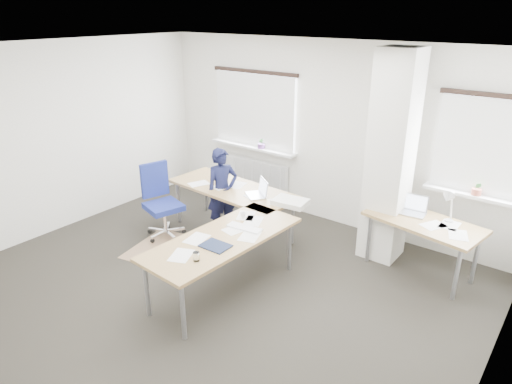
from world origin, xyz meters
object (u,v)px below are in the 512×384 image
Objects in this scene: desk_side at (424,224)px; person at (222,191)px; task_chair at (163,217)px; desk_main at (232,213)px.

person is (-2.77, -0.67, -0.02)m from desk_side.
task_chair is (-3.40, -1.30, -0.38)m from desk_side.
desk_main is 2.07× the size of person.
desk_side is 2.85m from person.
person is at bearing 61.16° from task_chair.
task_chair is at bearing -149.02° from desk_side.
desk_main is 1.34m from task_chair.
desk_main is at bearing 19.73° from task_chair.
person is at bearing -156.46° from desk_side.
desk_main is at bearing -140.20° from desk_side.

